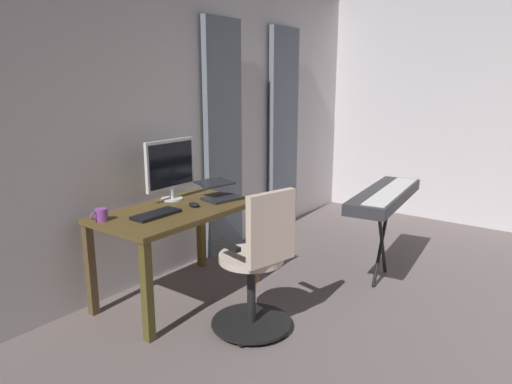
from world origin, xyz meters
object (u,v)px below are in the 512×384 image
at_px(computer_monitor, 170,167).
at_px(computer_keyboard, 156,214).
at_px(desk, 177,221).
at_px(computer_mouse, 194,205).
at_px(office_chair, 257,268).
at_px(piano_keyboard, 385,197).
at_px(mug_coffee, 101,215).
at_px(laptop, 219,193).

xyz_separation_m(computer_monitor, computer_keyboard, (0.40, 0.26, -0.26)).
bearing_deg(desk, computer_keyboard, 7.83).
bearing_deg(computer_mouse, office_chair, 77.19).
distance_m(computer_keyboard, piano_keyboard, 1.88).
distance_m(computer_monitor, mug_coffee, 0.75).
height_order(desk, computer_mouse, computer_mouse).
xyz_separation_m(computer_mouse, piano_keyboard, (-1.17, 1.07, -0.02)).
bearing_deg(computer_monitor, mug_coffee, 4.03).
xyz_separation_m(desk, laptop, (-0.42, 0.07, 0.15)).
xyz_separation_m(computer_keyboard, piano_keyboard, (-1.51, 1.12, -0.01)).
bearing_deg(piano_keyboard, computer_monitor, -58.00).
height_order(desk, computer_keyboard, computer_keyboard).
distance_m(desk, computer_monitor, 0.47).
relative_size(desk, office_chair, 1.23).
xyz_separation_m(desk, computer_monitor, (-0.17, -0.23, 0.38)).
relative_size(desk, computer_keyboard, 3.37).
height_order(laptop, mug_coffee, laptop).
bearing_deg(laptop, office_chair, 69.06).
xyz_separation_m(office_chair, computer_monitor, (-0.23, -1.04, 0.54)).
bearing_deg(mug_coffee, desk, 161.58).
relative_size(desk, mug_coffee, 9.55).
relative_size(desk, computer_monitor, 2.49).
bearing_deg(computer_monitor, office_chair, 77.80).
height_order(office_chair, computer_mouse, office_chair).
xyz_separation_m(office_chair, computer_keyboard, (0.17, -0.78, 0.27)).
bearing_deg(piano_keyboard, computer_mouse, -49.29).
xyz_separation_m(desk, computer_keyboard, (0.23, 0.03, 0.11)).
bearing_deg(computer_keyboard, office_chair, 102.60).
relative_size(computer_monitor, piano_keyboard, 0.41).
height_order(computer_keyboard, mug_coffee, mug_coffee).
distance_m(computer_monitor, computer_keyboard, 0.55).
bearing_deg(computer_monitor, desk, 54.09).
bearing_deg(computer_keyboard, computer_mouse, 172.32).
relative_size(computer_monitor, mug_coffee, 3.84).
bearing_deg(laptop, mug_coffee, -2.70).
bearing_deg(mug_coffee, piano_keyboard, 143.91).
bearing_deg(computer_keyboard, laptop, 176.87).
bearing_deg(computer_monitor, computer_keyboard, 33.36).
relative_size(computer_keyboard, piano_keyboard, 0.30).
xyz_separation_m(computer_monitor, mug_coffee, (0.71, 0.05, -0.23)).
distance_m(office_chair, piano_keyboard, 1.40).
bearing_deg(desk, computer_monitor, -125.91).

